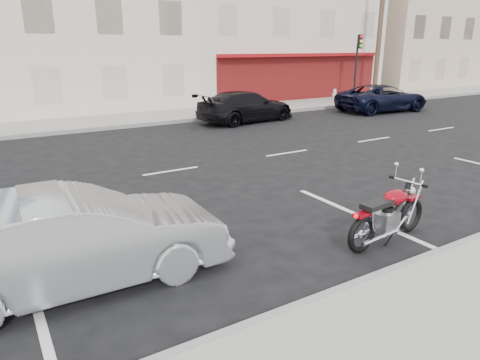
{
  "coord_description": "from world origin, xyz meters",
  "views": [
    {
      "loc": [
        -6.24,
        -10.63,
        3.27
      ],
      "look_at": [
        -2.13,
        -3.88,
        0.8
      ],
      "focal_mm": 32.0,
      "sensor_mm": 36.0,
      "label": 1
    }
  ],
  "objects_px": {
    "suv_far": "(382,98)",
    "car_far": "(246,106)",
    "traffic_light": "(357,59)",
    "motorcycle": "(412,207)",
    "sedan_silver": "(77,240)",
    "fire_hydrant": "(334,95)",
    "utility_pole": "(381,21)"
  },
  "relations": [
    {
      "from": "motorcycle",
      "to": "suv_far",
      "type": "distance_m",
      "value": 15.98
    },
    {
      "from": "fire_hydrant",
      "to": "suv_far",
      "type": "height_order",
      "value": "suv_far"
    },
    {
      "from": "traffic_light",
      "to": "motorcycle",
      "type": "relative_size",
      "value": 1.85
    },
    {
      "from": "traffic_light",
      "to": "car_far",
      "type": "relative_size",
      "value": 0.8
    },
    {
      "from": "motorcycle",
      "to": "traffic_light",
      "type": "bearing_deg",
      "value": 41.83
    },
    {
      "from": "sedan_silver",
      "to": "motorcycle",
      "type": "bearing_deg",
      "value": -100.78
    },
    {
      "from": "sedan_silver",
      "to": "suv_far",
      "type": "bearing_deg",
      "value": -59.27
    },
    {
      "from": "car_far",
      "to": "utility_pole",
      "type": "bearing_deg",
      "value": -83.76
    },
    {
      "from": "fire_hydrant",
      "to": "motorcycle",
      "type": "distance_m",
      "value": 18.71
    },
    {
      "from": "motorcycle",
      "to": "fire_hydrant",
      "type": "bearing_deg",
      "value": 45.56
    },
    {
      "from": "sedan_silver",
      "to": "car_far",
      "type": "distance_m",
      "value": 14.19
    },
    {
      "from": "utility_pole",
      "to": "suv_far",
      "type": "xyz_separation_m",
      "value": [
        -3.57,
        -3.76,
        -4.04
      ]
    },
    {
      "from": "motorcycle",
      "to": "suv_far",
      "type": "relative_size",
      "value": 0.41
    },
    {
      "from": "utility_pole",
      "to": "sedan_silver",
      "type": "distance_m",
      "value": 25.14
    },
    {
      "from": "sedan_silver",
      "to": "fire_hydrant",
      "type": "bearing_deg",
      "value": -50.98
    },
    {
      "from": "motorcycle",
      "to": "sedan_silver",
      "type": "xyz_separation_m",
      "value": [
        -5.6,
        1.22,
        0.23
      ]
    },
    {
      "from": "fire_hydrant",
      "to": "suv_far",
      "type": "xyz_separation_m",
      "value": [
        -0.07,
        -3.66,
        0.16
      ]
    },
    {
      "from": "fire_hydrant",
      "to": "sedan_silver",
      "type": "xyz_separation_m",
      "value": [
        -17.37,
        -13.32,
        0.17
      ]
    },
    {
      "from": "utility_pole",
      "to": "motorcycle",
      "type": "relative_size",
      "value": 4.38
    },
    {
      "from": "motorcycle",
      "to": "suv_far",
      "type": "xyz_separation_m",
      "value": [
        11.69,
        10.88,
        0.22
      ]
    },
    {
      "from": "motorcycle",
      "to": "suv_far",
      "type": "bearing_deg",
      "value": 37.48
    },
    {
      "from": "utility_pole",
      "to": "fire_hydrant",
      "type": "relative_size",
      "value": 12.5
    },
    {
      "from": "traffic_light",
      "to": "suv_far",
      "type": "relative_size",
      "value": 0.76
    },
    {
      "from": "suv_far",
      "to": "car_far",
      "type": "xyz_separation_m",
      "value": [
        -7.86,
        0.94,
        -0.0
      ]
    },
    {
      "from": "utility_pole",
      "to": "motorcycle",
      "type": "height_order",
      "value": "utility_pole"
    },
    {
      "from": "fire_hydrant",
      "to": "car_far",
      "type": "distance_m",
      "value": 8.39
    },
    {
      "from": "suv_far",
      "to": "motorcycle",
      "type": "bearing_deg",
      "value": 137.52
    },
    {
      "from": "motorcycle",
      "to": "car_far",
      "type": "relative_size",
      "value": 0.43
    },
    {
      "from": "utility_pole",
      "to": "car_far",
      "type": "relative_size",
      "value": 1.89
    },
    {
      "from": "utility_pole",
      "to": "traffic_light",
      "type": "xyz_separation_m",
      "value": [
        -2.0,
        -0.27,
        -2.18
      ]
    },
    {
      "from": "traffic_light",
      "to": "suv_far",
      "type": "xyz_separation_m",
      "value": [
        -1.57,
        -3.49,
        -1.86
      ]
    },
    {
      "from": "utility_pole",
      "to": "sedan_silver",
      "type": "relative_size",
      "value": 2.12
    }
  ]
}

